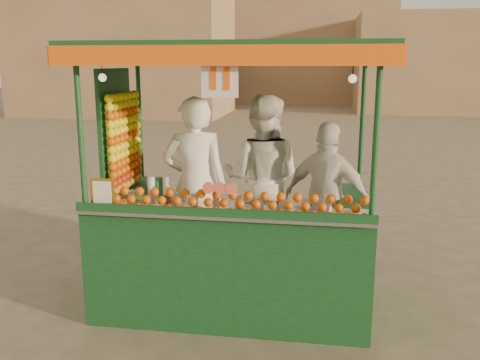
% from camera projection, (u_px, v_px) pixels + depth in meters
% --- Properties ---
extents(ground, '(90.00, 90.00, 0.00)m').
position_uv_depth(ground, '(248.00, 290.00, 5.92)').
color(ground, brown).
rests_on(ground, ground).
extents(building_left, '(10.00, 6.00, 6.00)m').
position_uv_depth(building_left, '(126.00, 53.00, 25.89)').
color(building_left, '#A47C5D').
rests_on(building_left, ground).
extents(building_right, '(9.00, 6.00, 5.00)m').
position_uv_depth(building_right, '(443.00, 64.00, 27.43)').
color(building_right, '#A47C5D').
rests_on(building_right, ground).
extents(building_center, '(14.00, 7.00, 7.00)m').
position_uv_depth(building_center, '(282.00, 48.00, 34.35)').
color(building_center, '#A47C5D').
rests_on(building_center, ground).
extents(juice_cart, '(2.99, 1.94, 2.72)m').
position_uv_depth(juice_cart, '(227.00, 225.00, 5.42)').
color(juice_cart, '#0F3A19').
rests_on(juice_cart, ground).
extents(vendor_left, '(0.78, 0.61, 1.88)m').
position_uv_depth(vendor_left, '(195.00, 184.00, 5.59)').
color(vendor_left, white).
rests_on(vendor_left, ground).
extents(vendor_middle, '(0.99, 0.82, 1.88)m').
position_uv_depth(vendor_middle, '(262.00, 179.00, 5.86)').
color(vendor_middle, silver).
rests_on(vendor_middle, ground).
extents(vendor_right, '(1.03, 0.72, 1.63)m').
position_uv_depth(vendor_right, '(327.00, 199.00, 5.47)').
color(vendor_right, silver).
rests_on(vendor_right, ground).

